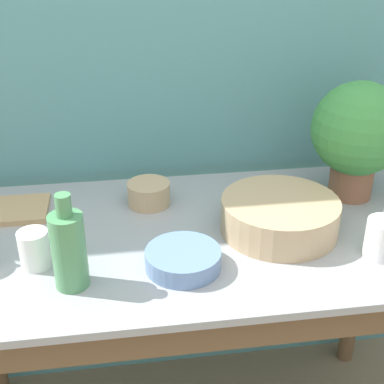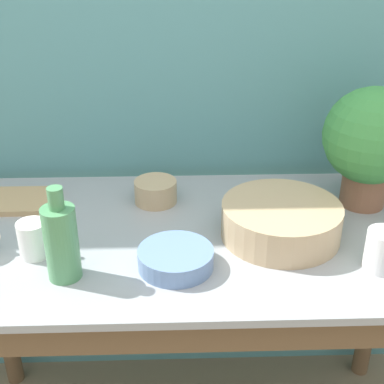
# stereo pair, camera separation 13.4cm
# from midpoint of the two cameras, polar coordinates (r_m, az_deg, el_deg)

# --- Properties ---
(wall_back) EXTENTS (6.00, 0.05, 2.40)m
(wall_back) POSITION_cam_midpoint_polar(r_m,az_deg,el_deg) (1.64, -4.55, 14.70)
(wall_back) COLOR teal
(wall_back) RESTS_ON ground_plane
(counter_table) EXTENTS (1.41, 0.70, 0.82)m
(counter_table) POSITION_cam_midpoint_polar(r_m,az_deg,el_deg) (1.47, -2.51, -10.05)
(counter_table) COLOR brown
(counter_table) RESTS_ON ground_plane
(potted_plant) EXTENTS (0.27, 0.27, 0.34)m
(potted_plant) POSITION_cam_midpoint_polar(r_m,az_deg,el_deg) (1.56, 14.97, 6.08)
(potted_plant) COLOR #8C5B42
(potted_plant) RESTS_ON counter_table
(bowl_wash_large) EXTENTS (0.31, 0.31, 0.09)m
(bowl_wash_large) POSITION_cam_midpoint_polar(r_m,az_deg,el_deg) (1.40, 6.62, -2.60)
(bowl_wash_large) COLOR tan
(bowl_wash_large) RESTS_ON counter_table
(bottle_tall) EXTENTS (0.08, 0.08, 0.23)m
(bottle_tall) POSITION_cam_midpoint_polar(r_m,az_deg,el_deg) (1.21, -16.16, -5.95)
(bottle_tall) COLOR #4C8C59
(bottle_tall) RESTS_ON counter_table
(mug_white) EXTENTS (0.11, 0.07, 0.09)m
(mug_white) POSITION_cam_midpoint_polar(r_m,az_deg,el_deg) (1.33, -19.18, -5.83)
(mug_white) COLOR white
(mug_white) RESTS_ON counter_table
(bowl_small_tan) EXTENTS (0.12, 0.12, 0.07)m
(bowl_small_tan) POSITION_cam_midpoint_polar(r_m,az_deg,el_deg) (1.54, -7.14, -0.21)
(bowl_small_tan) COLOR tan
(bowl_small_tan) RESTS_ON counter_table
(bowl_small_blue) EXTENTS (0.18, 0.18, 0.05)m
(bowl_small_blue) POSITION_cam_midpoint_polar(r_m,az_deg,el_deg) (1.26, -4.04, -7.26)
(bowl_small_blue) COLOR #6684B2
(bowl_small_blue) RESTS_ON counter_table
(utensil_cup) EXTENTS (0.08, 0.08, 0.23)m
(utensil_cup) POSITION_cam_midpoint_polar(r_m,az_deg,el_deg) (1.34, 17.03, -4.75)
(utensil_cup) COLOR silver
(utensil_cup) RESTS_ON counter_table
(tray_board) EXTENTS (0.23, 0.16, 0.02)m
(tray_board) POSITION_cam_midpoint_polar(r_m,az_deg,el_deg) (1.60, -21.52, -1.92)
(tray_board) COLOR tan
(tray_board) RESTS_ON counter_table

